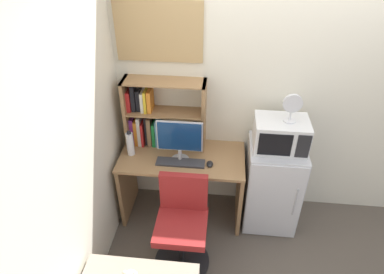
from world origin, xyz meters
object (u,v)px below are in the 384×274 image
at_px(computer_mouse, 210,164).
at_px(water_bottle, 130,144).
at_px(keyboard, 180,163).
at_px(desk_fan, 292,106).
at_px(wall_corkboard, 159,32).
at_px(microwave, 281,134).
at_px(monitor, 180,139).
at_px(hutch_bookshelf, 153,115).
at_px(desk_chair, 182,228).
at_px(mini_fridge, 272,185).

bearing_deg(computer_mouse, water_bottle, 172.97).
distance_m(keyboard, water_bottle, 0.52).
bearing_deg(desk_fan, wall_corkboard, 166.65).
height_order(computer_mouse, microwave, microwave).
relative_size(monitor, microwave, 0.90).
xyz_separation_m(hutch_bookshelf, desk_chair, (0.38, -0.77, -0.69)).
relative_size(microwave, desk_chair, 0.52).
xyz_separation_m(mini_fridge, wall_corkboard, (-1.12, 0.28, 1.41)).
height_order(hutch_bookshelf, water_bottle, hutch_bookshelf).
xyz_separation_m(microwave, wall_corkboard, (-1.12, 0.27, 0.80)).
bearing_deg(desk_fan, desk_chair, -146.08).
relative_size(monitor, desk_chair, 0.47).
bearing_deg(hutch_bookshelf, water_bottle, -131.94).
height_order(monitor, desk_fan, desk_fan).
height_order(hutch_bookshelf, wall_corkboard, wall_corkboard).
xyz_separation_m(computer_mouse, microwave, (0.62, 0.13, 0.29)).
bearing_deg(microwave, mini_fridge, -90.23).
xyz_separation_m(microwave, desk_fan, (0.05, -0.01, 0.29)).
height_order(water_bottle, microwave, microwave).
xyz_separation_m(water_bottle, desk_chair, (0.57, -0.56, -0.48)).
height_order(computer_mouse, mini_fridge, mini_fridge).
height_order(computer_mouse, desk_fan, desk_fan).
height_order(microwave, desk_fan, desk_fan).
height_order(computer_mouse, wall_corkboard, wall_corkboard).
bearing_deg(desk_fan, hutch_bookshelf, 171.75).
xyz_separation_m(computer_mouse, mini_fridge, (0.62, 0.13, -0.32)).
bearing_deg(desk_fan, mini_fridge, 177.16).
distance_m(monitor, keyboard, 0.24).
xyz_separation_m(desk_chair, wall_corkboard, (-0.29, 0.87, 1.47)).
height_order(microwave, desk_chair, microwave).
relative_size(water_bottle, microwave, 0.55).
distance_m(mini_fridge, microwave, 0.61).
height_order(computer_mouse, water_bottle, water_bottle).
relative_size(hutch_bookshelf, keyboard, 1.70).
xyz_separation_m(hutch_bookshelf, microwave, (1.20, -0.18, -0.02)).
relative_size(computer_mouse, microwave, 0.20).
bearing_deg(keyboard, computer_mouse, 0.26).
xyz_separation_m(keyboard, wall_corkboard, (-0.22, 0.41, 1.10)).
distance_m(hutch_bookshelf, desk_chair, 1.10).
bearing_deg(desk_fan, computer_mouse, -169.39).
bearing_deg(microwave, hutch_bookshelf, 171.65).
relative_size(monitor, computer_mouse, 4.62).
height_order(monitor, computer_mouse, monitor).
relative_size(monitor, keyboard, 0.94).
relative_size(monitor, wall_corkboard, 0.56).
relative_size(keyboard, desk_fan, 1.74).
bearing_deg(desk_fan, monitor, -175.24).
xyz_separation_m(monitor, desk_chair, (0.08, -0.51, -0.61)).
distance_m(computer_mouse, desk_fan, 0.90).
bearing_deg(water_bottle, computer_mouse, -7.03).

